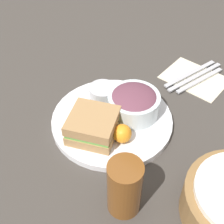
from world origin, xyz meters
name	(u,v)px	position (x,y,z in m)	size (l,w,h in m)	color
ground_plane	(112,123)	(0.00, 0.00, 0.00)	(4.00, 4.00, 0.00)	#3D3833
plate	(112,120)	(0.00, 0.00, 0.01)	(0.29, 0.29, 0.02)	silver
sandwich	(92,125)	(0.07, 0.00, 0.04)	(0.13, 0.13, 0.06)	#A37A4C
salad_bowl	(134,102)	(-0.05, 0.03, 0.05)	(0.12, 0.12, 0.06)	silver
dressing_cup	(103,93)	(-0.04, -0.06, 0.04)	(0.07, 0.07, 0.04)	#B7B7BC
orange_wedge	(122,134)	(0.04, 0.06, 0.04)	(0.04, 0.04, 0.04)	orange
drink_glass	(124,188)	(0.15, 0.16, 0.06)	(0.06, 0.06, 0.12)	brown
napkin	(195,78)	(-0.28, 0.07, 0.00)	(0.13, 0.17, 0.00)	beige
fork	(190,74)	(-0.28, 0.05, 0.01)	(0.19, 0.01, 0.01)	#B2B2B7
knife	(195,77)	(-0.28, 0.07, 0.01)	(0.20, 0.01, 0.01)	#B2B2B7
spoon	(200,80)	(-0.27, 0.09, 0.01)	(0.17, 0.01, 0.01)	#B2B2B7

